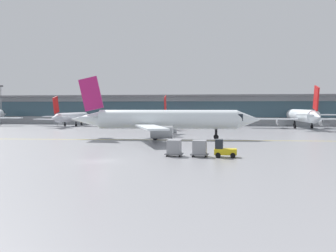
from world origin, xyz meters
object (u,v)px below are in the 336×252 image
object	(u,v)px
taxiing_regional_jet	(165,120)
cargo_dolly_lead	(200,148)
gate_airplane_1	(72,117)
gate_airplane_2	(169,118)
gate_airplane_3	(302,116)
cargo_dolly_trailing	(174,147)
baggage_tug	(224,150)
apron_light_mast_0	(1,102)

from	to	relation	value
taxiing_regional_jet	cargo_dolly_lead	size ratio (longest dim) A/B	16.45
gate_airplane_1	gate_airplane_2	distance (m)	30.00
taxiing_regional_jet	gate_airplane_1	bearing A→B (deg)	125.06
cargo_dolly_lead	gate_airplane_3	bearing A→B (deg)	71.88
cargo_dolly_trailing	cargo_dolly_lead	bearing A→B (deg)	0.00
gate_airplane_2	taxiing_regional_jet	xyz separation A→B (m)	(6.02, -39.66, 0.84)
cargo_dolly_trailing	gate_airplane_3	bearing A→B (deg)	69.54
baggage_tug	apron_light_mast_0	distance (m)	112.68
cargo_dolly_lead	cargo_dolly_trailing	size ratio (longest dim) A/B	1.00
taxiing_regional_jet	apron_light_mast_0	bearing A→B (deg)	135.10
gate_airplane_1	cargo_dolly_trailing	distance (m)	78.16
gate_airplane_1	apron_light_mast_0	distance (m)	34.99
taxiing_regional_jet	cargo_dolly_trailing	bearing A→B (deg)	-82.71
gate_airplane_1	gate_airplane_2	world-z (taller)	gate_airplane_1
gate_airplane_2	baggage_tug	world-z (taller)	gate_airplane_2
taxiing_regional_jet	cargo_dolly_trailing	distance (m)	24.97
gate_airplane_1	cargo_dolly_lead	size ratio (longest dim) A/B	12.44
gate_airplane_3	gate_airplane_2	bearing A→B (deg)	88.73
cargo_dolly_trailing	apron_light_mast_0	size ratio (longest dim) A/B	0.16
apron_light_mast_0	gate_airplane_2	bearing A→B (deg)	-14.61
taxiing_regional_jet	cargo_dolly_trailing	size ratio (longest dim) A/B	16.45
apron_light_mast_0	cargo_dolly_trailing	bearing A→B (deg)	-47.52
gate_airplane_1	cargo_dolly_trailing	xyz separation A→B (m)	(41.40, -66.27, -1.55)
apron_light_mast_0	gate_airplane_1	bearing A→B (deg)	-23.30
taxiing_regional_jet	cargo_dolly_trailing	xyz separation A→B (m)	(5.48, -24.24, -2.39)
baggage_tug	apron_light_mast_0	world-z (taller)	apron_light_mast_0
gate_airplane_1	cargo_dolly_lead	xyz separation A→B (m)	(44.45, -66.26, -1.55)
cargo_dolly_lead	taxiing_regional_jet	bearing A→B (deg)	109.20
gate_airplane_2	cargo_dolly_trailing	bearing A→B (deg)	-173.65
baggage_tug	taxiing_regional_jet	bearing A→B (deg)	114.91
gate_airplane_3	gate_airplane_1	bearing A→B (deg)	84.84
gate_airplane_3	baggage_tug	world-z (taller)	gate_airplane_3
gate_airplane_3	taxiing_regional_jet	bearing A→B (deg)	139.27
gate_airplane_1	cargo_dolly_lead	bearing A→B (deg)	-145.01
gate_airplane_2	gate_airplane_3	size ratio (longest dim) A/B	0.79
baggage_tug	cargo_dolly_lead	world-z (taller)	baggage_tug
taxiing_regional_jet	apron_light_mast_0	world-z (taller)	apron_light_mast_0
baggage_tug	cargo_dolly_lead	xyz separation A→B (m)	(-2.82, -0.01, 0.16)
apron_light_mast_0	taxiing_regional_jet	bearing A→B (deg)	-39.44
cargo_dolly_trailing	apron_light_mast_0	bearing A→B (deg)	132.29
gate_airplane_1	taxiing_regional_jet	size ratio (longest dim) A/B	0.76
baggage_tug	cargo_dolly_lead	bearing A→B (deg)	180.00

